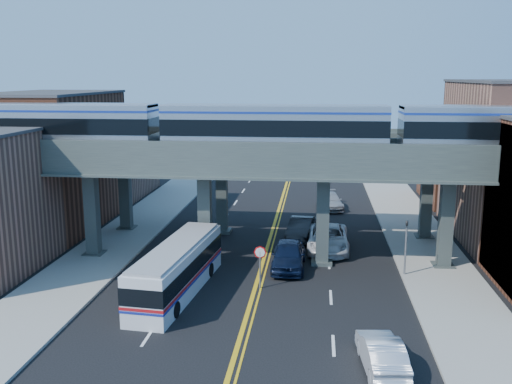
# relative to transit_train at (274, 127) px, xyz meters

# --- Properties ---
(ground) EXTENTS (120.00, 120.00, 0.00)m
(ground) POSITION_rel_transit_train_xyz_m (-0.71, -8.00, -9.19)
(ground) COLOR black
(ground) RESTS_ON ground
(sidewalk_west) EXTENTS (5.00, 70.00, 0.16)m
(sidewalk_west) POSITION_rel_transit_train_xyz_m (-12.21, 2.00, -9.11)
(sidewalk_west) COLOR gray
(sidewalk_west) RESTS_ON ground
(sidewalk_east) EXTENTS (5.00, 70.00, 0.16)m
(sidewalk_east) POSITION_rel_transit_train_xyz_m (10.79, 2.00, -9.11)
(sidewalk_east) COLOR gray
(sidewalk_east) RESTS_ON ground
(building_west_b) EXTENTS (8.00, 14.00, 11.00)m
(building_west_b) POSITION_rel_transit_train_xyz_m (-19.21, 8.00, -3.69)
(building_west_b) COLOR brown
(building_west_b) RESTS_ON ground
(building_west_c) EXTENTS (8.00, 10.00, 8.00)m
(building_west_c) POSITION_rel_transit_train_xyz_m (-19.21, 21.00, -5.19)
(building_west_c) COLOR #8C5A48
(building_west_c) RESTS_ON ground
(building_east_c) EXTENTS (8.00, 10.00, 9.00)m
(building_east_c) POSITION_rel_transit_train_xyz_m (17.79, 21.00, -4.69)
(building_east_c) COLOR brown
(building_east_c) RESTS_ON ground
(mural_panel) EXTENTS (0.10, 9.50, 9.50)m
(mural_panel) POSITION_rel_transit_train_xyz_m (13.84, -4.00, -4.44)
(mural_panel) COLOR #226C93
(mural_panel) RESTS_ON ground
(elevated_viaduct_near) EXTENTS (52.00, 3.60, 7.40)m
(elevated_viaduct_near) POSITION_rel_transit_train_xyz_m (-0.71, 0.00, -2.72)
(elevated_viaduct_near) COLOR #384140
(elevated_viaduct_near) RESTS_ON ground
(elevated_viaduct_far) EXTENTS (52.00, 3.60, 7.40)m
(elevated_viaduct_far) POSITION_rel_transit_train_xyz_m (-0.71, 7.00, -2.72)
(elevated_viaduct_far) COLOR #384140
(elevated_viaduct_far) RESTS_ON ground
(transit_train) EXTENTS (45.32, 2.84, 3.31)m
(transit_train) POSITION_rel_transit_train_xyz_m (0.00, 0.00, 0.00)
(transit_train) COLOR black
(transit_train) RESTS_ON elevated_viaduct_near
(stop_sign) EXTENTS (0.76, 0.09, 2.63)m
(stop_sign) POSITION_rel_transit_train_xyz_m (-0.41, -5.00, -7.43)
(stop_sign) COLOR slate
(stop_sign) RESTS_ON ground
(traffic_signal) EXTENTS (0.15, 0.18, 4.10)m
(traffic_signal) POSITION_rel_transit_train_xyz_m (8.49, -2.00, -6.89)
(traffic_signal) COLOR slate
(traffic_signal) RESTS_ON ground
(transit_bus) EXTENTS (3.43, 10.90, 2.76)m
(transit_bus) POSITION_rel_transit_train_xyz_m (-5.16, -6.20, -7.77)
(transit_bus) COLOR silver
(transit_bus) RESTS_ON ground
(car_lane_a) EXTENTS (2.15, 5.30, 1.80)m
(car_lane_a) POSITION_rel_transit_train_xyz_m (1.09, -1.20, -8.29)
(car_lane_a) COLOR #0D1832
(car_lane_a) RESTS_ON ground
(car_lane_b) EXTENTS (2.35, 5.12, 1.63)m
(car_lane_b) POSITION_rel_transit_train_xyz_m (1.68, 5.85, -8.38)
(car_lane_b) COLOR #2B2A2D
(car_lane_b) RESTS_ON ground
(car_lane_c) EXTENTS (2.96, 6.37, 1.77)m
(car_lane_c) POSITION_rel_transit_train_xyz_m (3.74, 3.12, -8.31)
(car_lane_c) COLOR silver
(car_lane_c) RESTS_ON ground
(car_lane_d) EXTENTS (2.73, 5.30, 1.47)m
(car_lane_d) POSITION_rel_transit_train_xyz_m (4.15, 16.51, -8.46)
(car_lane_d) COLOR #9C9DA1
(car_lane_d) RESTS_ON ground
(car_parked_curb) EXTENTS (2.05, 4.69, 1.50)m
(car_parked_curb) POSITION_rel_transit_train_xyz_m (5.79, -14.00, -8.44)
(car_parked_curb) COLOR silver
(car_parked_curb) RESTS_ON ground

